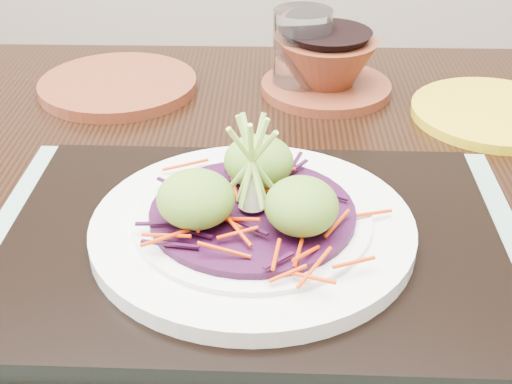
# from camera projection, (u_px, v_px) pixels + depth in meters

# --- Properties ---
(dining_table) EXTENTS (1.25, 0.90, 0.74)m
(dining_table) POSITION_uv_depth(u_px,v_px,m) (274.00, 296.00, 0.66)
(dining_table) COLOR black
(dining_table) RESTS_ON ground
(placemat) EXTENTS (0.45, 0.37, 0.00)m
(placemat) POSITION_uv_depth(u_px,v_px,m) (253.00, 255.00, 0.54)
(placemat) COLOR #83AA99
(placemat) RESTS_ON dining_table
(serving_tray) EXTENTS (0.39, 0.31, 0.02)m
(serving_tray) POSITION_uv_depth(u_px,v_px,m) (253.00, 244.00, 0.54)
(serving_tray) COLOR black
(serving_tray) RESTS_ON placemat
(white_plate) EXTENTS (0.24, 0.24, 0.02)m
(white_plate) POSITION_uv_depth(u_px,v_px,m) (253.00, 226.00, 0.53)
(white_plate) COLOR silver
(white_plate) RESTS_ON serving_tray
(cabbage_bed) EXTENTS (0.15, 0.15, 0.01)m
(cabbage_bed) POSITION_uv_depth(u_px,v_px,m) (253.00, 213.00, 0.52)
(cabbage_bed) COLOR #2E0927
(cabbage_bed) RESTS_ON white_plate
(carrot_julienne) EXTENTS (0.19, 0.19, 0.01)m
(carrot_julienne) POSITION_uv_depth(u_px,v_px,m) (253.00, 204.00, 0.52)
(carrot_julienne) COLOR #C93103
(carrot_julienne) RESTS_ON cabbage_bed
(guacamole_scoops) EXTENTS (0.13, 0.12, 0.04)m
(guacamole_scoops) POSITION_uv_depth(u_px,v_px,m) (252.00, 188.00, 0.51)
(guacamole_scoops) COLOR olive
(guacamole_scoops) RESTS_ON cabbage_bed
(scallion_garnish) EXTENTS (0.06, 0.06, 0.08)m
(scallion_garnish) POSITION_uv_depth(u_px,v_px,m) (252.00, 166.00, 0.50)
(scallion_garnish) COLOR #9FD153
(scallion_garnish) RESTS_ON cabbage_bed
(terracotta_side_plate) EXTENTS (0.18, 0.18, 0.01)m
(terracotta_side_plate) POSITION_uv_depth(u_px,v_px,m) (118.00, 85.00, 0.81)
(terracotta_side_plate) COLOR #602816
(terracotta_side_plate) RESTS_ON dining_table
(water_glass) EXTENTS (0.07, 0.07, 0.09)m
(water_glass) POSITION_uv_depth(u_px,v_px,m) (302.00, 51.00, 0.79)
(water_glass) COLOR white
(water_glass) RESTS_ON dining_table
(terracotta_bowl_set) EXTENTS (0.19, 0.19, 0.06)m
(terracotta_bowl_set) POSITION_uv_depth(u_px,v_px,m) (327.00, 69.00, 0.80)
(terracotta_bowl_set) COLOR #602816
(terracotta_bowl_set) RESTS_ON dining_table
(yellow_plate) EXTENTS (0.23, 0.23, 0.01)m
(yellow_plate) POSITION_uv_depth(u_px,v_px,m) (494.00, 113.00, 0.75)
(yellow_plate) COLOR gold
(yellow_plate) RESTS_ON dining_table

